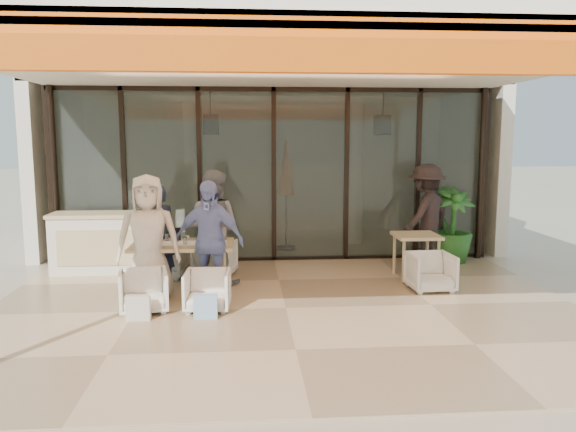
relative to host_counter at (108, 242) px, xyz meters
name	(u,v)px	position (x,y,z in m)	size (l,w,h in m)	color
ground	(286,310)	(2.87, -2.30, -0.53)	(70.00, 70.00, 0.00)	#C6B293
terrace_floor	(286,309)	(2.87, -2.30, -0.53)	(8.00, 6.00, 0.01)	tan
terrace_structure	(287,59)	(2.87, -2.56, 2.72)	(8.00, 6.00, 3.40)	silver
glass_storefront	(274,176)	(2.87, 0.70, 1.07)	(8.08, 0.10, 3.20)	#9EADA3
interior_block	(269,140)	(2.88, 3.02, 1.70)	(9.05, 3.62, 3.52)	silver
host_counter	(108,242)	(0.00, 0.00, 0.00)	(1.85, 0.65, 1.04)	silver
dining_table	(182,247)	(1.40, -1.30, 0.16)	(1.50, 0.90, 0.93)	#DCC186
chair_far_left	(164,255)	(0.99, -0.36, -0.17)	(0.71, 0.67, 0.73)	white
chair_far_right	(215,257)	(1.83, -0.36, -0.20)	(0.65, 0.60, 0.66)	white
chair_near_left	(143,289)	(0.99, -2.26, -0.21)	(0.62, 0.58, 0.63)	white
chair_near_right	(207,289)	(1.83, -2.26, -0.23)	(0.59, 0.55, 0.61)	white
diner_navy	(158,235)	(0.99, -0.86, 0.26)	(0.58, 0.38, 1.59)	#171F34
diner_grey	(212,228)	(1.83, -0.86, 0.37)	(0.88, 0.68, 1.80)	slate
diner_cream	(148,239)	(0.99, -1.76, 0.37)	(0.88, 0.57, 1.80)	beige
diner_periwinkle	(209,241)	(1.83, -1.76, 0.33)	(1.01, 0.42, 1.72)	#7685C5
tote_bag_cream	(138,309)	(0.99, -2.66, -0.36)	(0.30, 0.10, 0.34)	silver
tote_bag_blue	(206,307)	(1.83, -2.66, -0.36)	(0.30, 0.10, 0.34)	#99BFD8
side_table	(416,241)	(5.11, -0.80, 0.11)	(0.70, 0.70, 0.74)	#DCC186
side_chair	(431,270)	(5.11, -1.55, -0.21)	(0.63, 0.59, 0.65)	white
standing_woman	(426,215)	(5.56, 0.09, 0.39)	(1.19, 0.68, 1.84)	black
potted_palm	(451,225)	(6.11, 0.30, 0.17)	(0.79, 0.79, 1.40)	#1E5919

